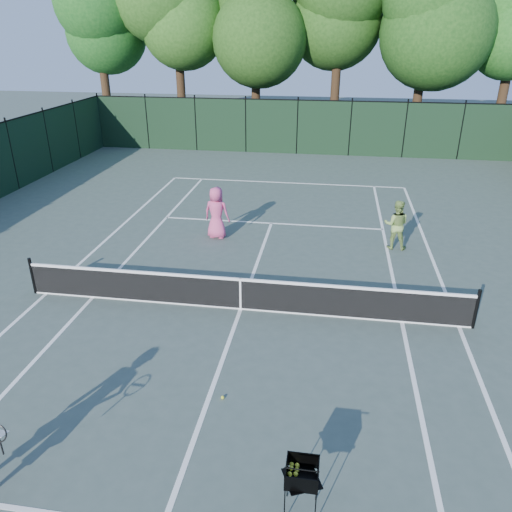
# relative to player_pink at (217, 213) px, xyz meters

# --- Properties ---
(ground) EXTENTS (90.00, 90.00, 0.00)m
(ground) POSITION_rel_player_pink_xyz_m (1.71, -4.75, -0.91)
(ground) COLOR #414F47
(ground) RESTS_ON ground
(sideline_doubles_left) EXTENTS (0.10, 23.77, 0.01)m
(sideline_doubles_left) POSITION_rel_player_pink_xyz_m (-3.78, -4.75, -0.91)
(sideline_doubles_left) COLOR white
(sideline_doubles_left) RESTS_ON ground
(sideline_doubles_right) EXTENTS (0.10, 23.77, 0.01)m
(sideline_doubles_right) POSITION_rel_player_pink_xyz_m (7.19, -4.75, -0.91)
(sideline_doubles_right) COLOR white
(sideline_doubles_right) RESTS_ON ground
(sideline_singles_left) EXTENTS (0.10, 23.77, 0.01)m
(sideline_singles_left) POSITION_rel_player_pink_xyz_m (-2.41, -4.75, -0.91)
(sideline_singles_left) COLOR white
(sideline_singles_left) RESTS_ON ground
(sideline_singles_right) EXTENTS (0.10, 23.77, 0.01)m
(sideline_singles_right) POSITION_rel_player_pink_xyz_m (5.82, -4.75, -0.91)
(sideline_singles_right) COLOR white
(sideline_singles_right) RESTS_ON ground
(baseline_far) EXTENTS (10.97, 0.10, 0.01)m
(baseline_far) POSITION_rel_player_pink_xyz_m (1.71, 7.14, -0.91)
(baseline_far) COLOR white
(baseline_far) RESTS_ON ground
(service_line_far) EXTENTS (8.23, 0.10, 0.01)m
(service_line_far) POSITION_rel_player_pink_xyz_m (1.71, 1.65, -0.91)
(service_line_far) COLOR white
(service_line_far) RESTS_ON ground
(center_service_line) EXTENTS (0.10, 12.80, 0.01)m
(center_service_line) POSITION_rel_player_pink_xyz_m (1.71, -4.75, -0.91)
(center_service_line) COLOR white
(center_service_line) RESTS_ON ground
(tennis_net) EXTENTS (11.69, 0.09, 1.06)m
(tennis_net) POSITION_rel_player_pink_xyz_m (1.71, -4.75, -0.43)
(tennis_net) COLOR black
(tennis_net) RESTS_ON ground
(fence_far) EXTENTS (24.00, 0.05, 3.00)m
(fence_far) POSITION_rel_player_pink_xyz_m (1.71, 13.25, 0.59)
(fence_far) COLOR black
(fence_far) RESTS_ON ground
(tree_0) EXTENTS (6.40, 6.40, 13.14)m
(tree_0) POSITION_rel_player_pink_xyz_m (-11.29, 16.75, 7.25)
(tree_0) COLOR black
(tree_0) RESTS_ON ground
(tree_2) EXTENTS (6.00, 6.00, 12.40)m
(tree_2) POSITION_rel_player_pink_xyz_m (-1.29, 17.05, 6.82)
(tree_2) COLOR black
(tree_2) RESTS_ON ground
(tree_4) EXTENTS (6.20, 6.20, 12.97)m
(tree_4) POSITION_rel_player_pink_xyz_m (8.71, 16.85, 7.23)
(tree_4) COLOR black
(tree_4) RESTS_ON ground
(player_pink) EXTENTS (0.96, 0.70, 1.82)m
(player_pink) POSITION_rel_player_pink_xyz_m (0.00, 0.00, 0.00)
(player_pink) COLOR #CF497D
(player_pink) RESTS_ON ground
(player_green) EXTENTS (0.87, 0.72, 1.66)m
(player_green) POSITION_rel_player_pink_xyz_m (6.04, -0.00, -0.08)
(player_green) COLOR #83A351
(player_green) RESTS_ON ground
(ball_hopper) EXTENTS (0.64, 0.64, 0.94)m
(ball_hopper) POSITION_rel_player_pink_xyz_m (3.70, -10.51, -0.12)
(ball_hopper) COLOR black
(ball_hopper) RESTS_ON ground
(loose_ball_midcourt) EXTENTS (0.07, 0.07, 0.07)m
(loose_ball_midcourt) POSITION_rel_player_pink_xyz_m (1.98, -8.22, -0.88)
(loose_ball_midcourt) COLOR gold
(loose_ball_midcourt) RESTS_ON ground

